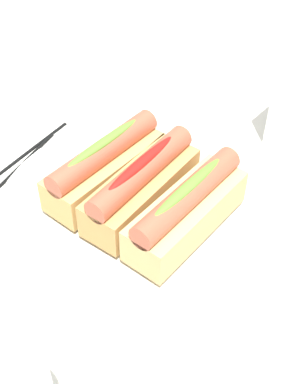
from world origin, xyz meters
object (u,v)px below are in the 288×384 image
(hotdog_front, at_px, (105,165))
(chopstick_far, at_px, (8,166))
(hotdog_back, at_px, (144,187))
(hotdog_side, at_px, (187,210))
(chopstick_near, at_px, (1,183))
(serving_bowl, at_px, (144,214))

(hotdog_front, distance_m, chopstick_far, 0.15)
(hotdog_back, bearing_deg, chopstick_far, -92.94)
(hotdog_side, bearing_deg, hotdog_back, -101.73)
(hotdog_side, bearing_deg, hotdog_front, -101.73)
(hotdog_front, bearing_deg, chopstick_near, -76.37)
(hotdog_side, height_order, chopstick_far, hotdog_side)
(hotdog_side, bearing_deg, serving_bowl, -101.73)
(chopstick_far, bearing_deg, hotdog_front, 97.89)
(serving_bowl, relative_size, chopstick_near, 1.47)
(hotdog_front, height_order, hotdog_side, same)
(hotdog_back, relative_size, chopstick_near, 0.71)
(chopstick_far, bearing_deg, hotdog_back, 94.46)
(hotdog_back, distance_m, hotdog_side, 0.06)
(hotdog_front, xyz_separation_m, hotdog_back, (0.01, 0.05, 0.00))
(hotdog_side, distance_m, chopstick_far, 0.25)
(serving_bowl, bearing_deg, hotdog_front, -101.73)
(serving_bowl, height_order, hotdog_front, hotdog_front)
(hotdog_side, bearing_deg, chopstick_far, -94.88)
(hotdog_back, distance_m, chopstick_far, 0.20)
(serving_bowl, height_order, hotdog_side, hotdog_side)
(hotdog_front, xyz_separation_m, chopstick_near, (0.03, -0.13, -0.05))
(hotdog_side, xyz_separation_m, chopstick_far, (-0.02, -0.25, -0.05))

